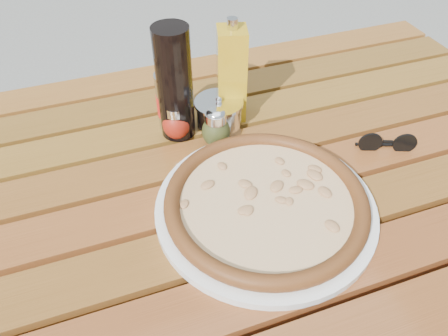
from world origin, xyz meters
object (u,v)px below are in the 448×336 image
object	(u,v)px
plate	(265,208)
pizza	(266,201)
table	(228,216)
sunglasses	(387,143)
parmesan_tin	(219,113)
dark_bottle	(175,84)
soda_can	(174,102)
olive_oil_cruet	(232,75)
pepper_shaker	(176,120)
oregano_shaker	(216,128)

from	to	relation	value
plate	pizza	bearing A→B (deg)	180.00
table	sunglasses	xyz separation A→B (m)	(0.32, -0.00, 0.09)
table	parmesan_tin	xyz separation A→B (m)	(0.04, 0.17, 0.11)
dark_bottle	soda_can	distance (m)	0.05
parmesan_tin	plate	bearing A→B (deg)	-90.78
dark_bottle	olive_oil_cruet	distance (m)	0.12
dark_bottle	sunglasses	xyz separation A→B (m)	(0.35, -0.19, -0.09)
pepper_shaker	dark_bottle	bearing A→B (deg)	63.90
pepper_shaker	parmesan_tin	xyz separation A→B (m)	(0.09, 0.00, -0.01)
dark_bottle	table	bearing A→B (deg)	-78.03
plate	soda_can	xyz separation A→B (m)	(-0.08, 0.27, 0.05)
oregano_shaker	olive_oil_cruet	xyz separation A→B (m)	(0.06, 0.08, 0.06)
table	soda_can	size ratio (longest dim) A/B	11.67
oregano_shaker	dark_bottle	bearing A→B (deg)	133.94
parmesan_tin	sunglasses	bearing A→B (deg)	-32.84
parmesan_tin	dark_bottle	bearing A→B (deg)	173.76
pizza	soda_can	xyz separation A→B (m)	(-0.08, 0.27, 0.04)
pepper_shaker	dark_bottle	world-z (taller)	dark_bottle
soda_can	sunglasses	bearing A→B (deg)	-29.92
sunglasses	oregano_shaker	bearing A→B (deg)	178.80
pizza	olive_oil_cruet	size ratio (longest dim) A/B	2.00
dark_bottle	soda_can	size ratio (longest dim) A/B	1.83
olive_oil_cruet	soda_can	bearing A→B (deg)	178.74
plate	olive_oil_cruet	distance (m)	0.28
dark_bottle	plate	bearing A→B (deg)	-72.52
table	pizza	xyz separation A→B (m)	(0.04, -0.07, 0.10)
plate	table	bearing A→B (deg)	120.29
soda_can	oregano_shaker	bearing A→B (deg)	-53.56
table	parmesan_tin	world-z (taller)	parmesan_tin
plate	pepper_shaker	world-z (taller)	pepper_shaker
table	sunglasses	distance (m)	0.33
sunglasses	plate	bearing A→B (deg)	-145.33
oregano_shaker	pizza	bearing A→B (deg)	-83.83
oregano_shaker	soda_can	distance (m)	0.10
parmesan_tin	sunglasses	world-z (taller)	parmesan_tin
pizza	pepper_shaker	xyz separation A→B (m)	(-0.08, 0.24, 0.02)
plate	soda_can	world-z (taller)	soda_can
dark_bottle	sunglasses	world-z (taller)	dark_bottle
olive_oil_cruet	sunglasses	distance (m)	0.32
pizza	soda_can	bearing A→B (deg)	106.43
olive_oil_cruet	sunglasses	world-z (taller)	olive_oil_cruet
plate	sunglasses	distance (m)	0.28
parmesan_tin	olive_oil_cruet	bearing A→B (deg)	35.92
oregano_shaker	sunglasses	distance (m)	0.32
plate	pizza	xyz separation A→B (m)	(-0.00, 0.00, 0.02)
pepper_shaker	pizza	bearing A→B (deg)	-70.24
table	pepper_shaker	world-z (taller)	pepper_shaker
plate	soda_can	distance (m)	0.28
olive_oil_cruet	table	bearing A→B (deg)	-111.83
pizza	pepper_shaker	size ratio (longest dim) A/B	5.12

